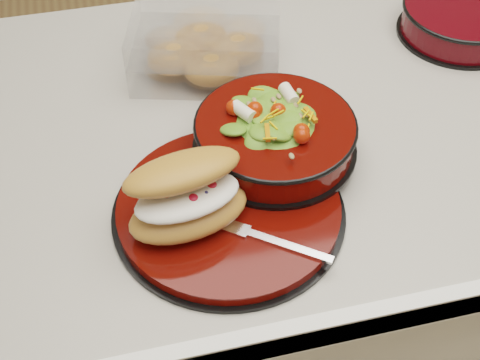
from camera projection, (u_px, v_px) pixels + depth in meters
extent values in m
cube|color=white|center=(243.00, 295.00, 1.35)|extent=(1.16, 0.66, 0.86)
cube|color=beige|center=(244.00, 130.00, 1.02)|extent=(1.24, 0.74, 0.04)
cube|color=white|center=(316.00, 332.00, 0.78)|extent=(1.24, 0.02, 0.05)
cylinder|color=black|center=(229.00, 213.00, 0.88)|extent=(0.31, 0.31, 0.01)
cylinder|color=#4D0602|center=(229.00, 208.00, 0.87)|extent=(0.29, 0.29, 0.01)
torus|color=black|center=(238.00, 210.00, 0.86)|extent=(0.16, 0.16, 0.01)
cylinder|color=black|center=(274.00, 148.00, 0.93)|extent=(0.23, 0.23, 0.01)
cylinder|color=#4D0602|center=(275.00, 135.00, 0.92)|extent=(0.22, 0.22, 0.04)
torus|color=black|center=(276.00, 125.00, 0.90)|extent=(0.22, 0.22, 0.01)
ellipsoid|color=#457521|center=(275.00, 127.00, 0.90)|extent=(0.18, 0.18, 0.07)
sphere|color=red|center=(309.00, 98.00, 0.88)|extent=(0.02, 0.02, 0.02)
sphere|color=red|center=(285.00, 82.00, 0.90)|extent=(0.02, 0.02, 0.02)
sphere|color=red|center=(253.00, 87.00, 0.90)|extent=(0.02, 0.02, 0.02)
sphere|color=red|center=(243.00, 108.00, 0.87)|extent=(0.02, 0.02, 0.02)
sphere|color=red|center=(268.00, 125.00, 0.84)|extent=(0.02, 0.02, 0.02)
sphere|color=red|center=(302.00, 119.00, 0.85)|extent=(0.02, 0.02, 0.02)
cylinder|color=silver|center=(290.00, 82.00, 0.91)|extent=(0.03, 0.04, 0.02)
cylinder|color=silver|center=(243.00, 98.00, 0.88)|extent=(0.04, 0.03, 0.02)
cube|color=orange|center=(268.00, 119.00, 0.85)|extent=(0.03, 0.03, 0.01)
cube|color=orange|center=(312.00, 102.00, 0.87)|extent=(0.03, 0.02, 0.01)
ellipsoid|color=#C67C3C|center=(189.00, 212.00, 0.83)|extent=(0.17, 0.11, 0.04)
ellipsoid|color=white|center=(187.00, 197.00, 0.81)|extent=(0.14, 0.09, 0.02)
ellipsoid|color=#C67C3C|center=(183.00, 171.00, 0.80)|extent=(0.16, 0.10, 0.04)
sphere|color=#B30C1C|center=(167.00, 197.00, 0.80)|extent=(0.02, 0.02, 0.02)
sphere|color=#B30C1C|center=(193.00, 200.00, 0.80)|extent=(0.02, 0.02, 0.02)
sphere|color=#B30C1C|center=(211.00, 187.00, 0.81)|extent=(0.02, 0.02, 0.02)
sphere|color=#191947|center=(179.00, 191.00, 0.81)|extent=(0.01, 0.01, 0.01)
sphere|color=#191947|center=(198.00, 191.00, 0.81)|extent=(0.01, 0.01, 0.01)
sphere|color=#191947|center=(188.00, 197.00, 0.80)|extent=(0.01, 0.01, 0.01)
sphere|color=#191947|center=(206.00, 195.00, 0.80)|extent=(0.01, 0.01, 0.01)
sphere|color=#191947|center=(172.00, 202.00, 0.79)|extent=(0.01, 0.01, 0.01)
sphere|color=#191947|center=(200.00, 185.00, 0.81)|extent=(0.01, 0.01, 0.01)
cube|color=silver|center=(288.00, 246.00, 0.82)|extent=(0.10, 0.08, 0.00)
cube|color=silver|center=(236.00, 228.00, 0.83)|extent=(0.04, 0.04, 0.00)
cube|color=white|center=(206.00, 56.00, 1.08)|extent=(0.27, 0.22, 0.05)
cube|color=white|center=(205.00, 31.00, 1.04)|extent=(0.27, 0.22, 0.04)
ellipsoid|color=#C67C3C|center=(174.00, 58.00, 1.07)|extent=(0.09, 0.07, 0.04)
ellipsoid|color=#C67C3C|center=(238.00, 49.00, 1.08)|extent=(0.09, 0.07, 0.04)
ellipsoid|color=#C67C3C|center=(201.00, 39.00, 1.10)|extent=(0.09, 0.07, 0.04)
ellipsoid|color=#C67C3C|center=(212.00, 69.00, 1.05)|extent=(0.09, 0.07, 0.04)
cylinder|color=black|center=(458.00, 32.00, 1.16)|extent=(0.21, 0.21, 0.01)
cylinder|color=#430408|center=(462.00, 19.00, 1.14)|extent=(0.20, 0.20, 0.05)
torus|color=black|center=(464.00, 9.00, 1.13)|extent=(0.21, 0.21, 0.01)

